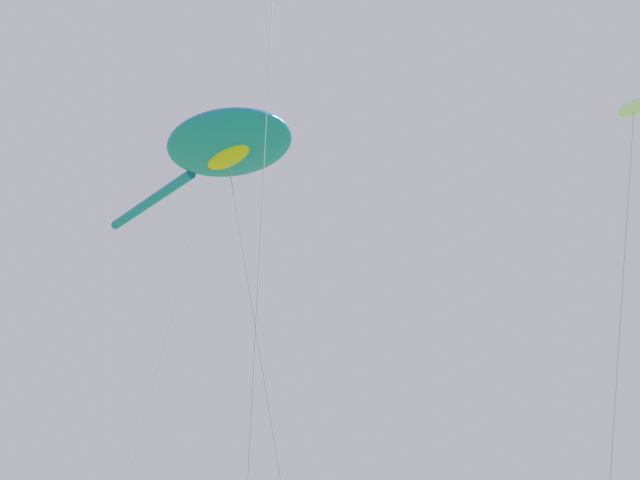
% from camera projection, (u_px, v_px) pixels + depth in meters
% --- Properties ---
extents(big_show_kite, '(3.85, 10.98, 12.23)m').
position_uv_depth(big_show_kite, '(225.00, 148.00, 21.64)').
color(big_show_kite, '#1E8CBF').
rests_on(big_show_kite, ground).
extents(small_kite_box_yellow, '(4.89, 2.80, 19.21)m').
position_uv_depth(small_kite_box_yellow, '(214.00, 150.00, 36.81)').
color(small_kite_box_yellow, green).
rests_on(small_kite_box_yellow, ground).
extents(small_kite_delta_white, '(1.58, 2.42, 11.12)m').
position_uv_depth(small_kite_delta_white, '(634.00, 111.00, 17.86)').
color(small_kite_delta_white, white).
rests_on(small_kite_delta_white, ground).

